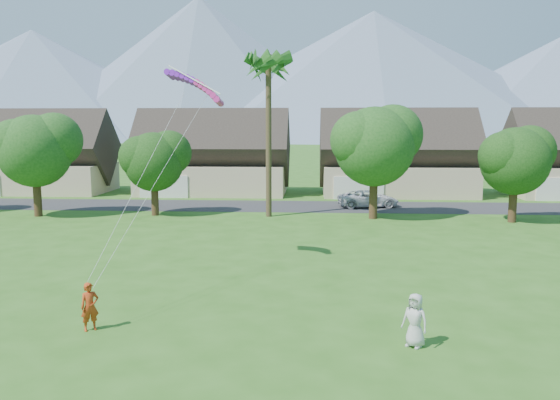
# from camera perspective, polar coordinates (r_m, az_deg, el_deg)

# --- Properties ---
(ground) EXTENTS (500.00, 500.00, 0.00)m
(ground) POSITION_cam_1_polar(r_m,az_deg,el_deg) (15.12, -2.45, -19.72)
(ground) COLOR #2D6019
(ground) RESTS_ON ground
(street) EXTENTS (90.00, 7.00, 0.01)m
(street) POSITION_cam_1_polar(r_m,az_deg,el_deg) (47.88, 1.75, -0.66)
(street) COLOR #2D2D30
(street) RESTS_ON ground
(kite_flyer) EXTENTS (0.73, 0.68, 1.68)m
(kite_flyer) POSITION_cam_1_polar(r_m,az_deg,el_deg) (20.11, -19.26, -10.47)
(kite_flyer) COLOR #B63914
(kite_flyer) RESTS_ON ground
(watcher) EXTENTS (1.01, 0.94, 1.73)m
(watcher) POSITION_cam_1_polar(r_m,az_deg,el_deg) (18.20, 13.92, -12.10)
(watcher) COLOR beige
(watcher) RESTS_ON ground
(parked_car) EXTENTS (5.60, 3.41, 1.45)m
(parked_car) POSITION_cam_1_polar(r_m,az_deg,el_deg) (48.00, 9.21, 0.13)
(parked_car) COLOR silver
(parked_car) RESTS_ON ground
(mountain_ridge) EXTENTS (540.00, 240.00, 70.00)m
(mountain_ridge) POSITION_cam_1_polar(r_m,az_deg,el_deg) (274.39, 5.47, 12.28)
(mountain_ridge) COLOR slate
(mountain_ridge) RESTS_ON ground
(houses_row) EXTENTS (72.75, 8.19, 8.86)m
(houses_row) POSITION_cam_1_polar(r_m,az_deg,el_deg) (56.46, 2.54, 4.11)
(houses_row) COLOR beige
(houses_row) RESTS_ON ground
(tree_row) EXTENTS (62.27, 6.67, 8.45)m
(tree_row) POSITION_cam_1_polar(r_m,az_deg,el_deg) (41.40, -0.07, 4.83)
(tree_row) COLOR #47301C
(tree_row) RESTS_ON ground
(fan_palm) EXTENTS (3.00, 3.00, 13.80)m
(fan_palm) POSITION_cam_1_polar(r_m,az_deg,el_deg) (42.27, -1.22, 14.27)
(fan_palm) COLOR #4C3D26
(fan_palm) RESTS_ON ground
(parafoil_kite) EXTENTS (3.14, 1.22, 0.50)m
(parafoil_kite) POSITION_cam_1_polar(r_m,az_deg,el_deg) (26.99, -8.69, 11.97)
(parafoil_kite) COLOR purple
(parafoil_kite) RESTS_ON ground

